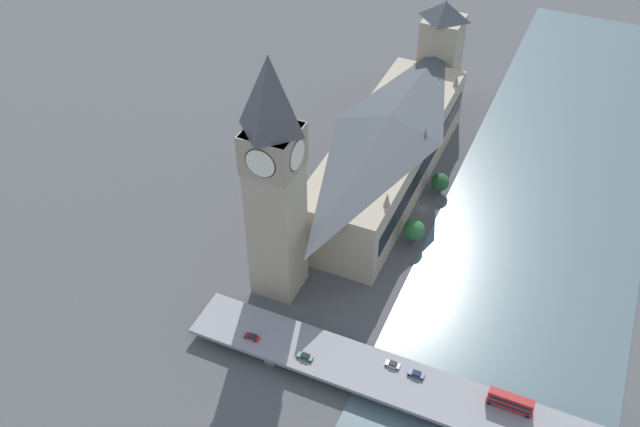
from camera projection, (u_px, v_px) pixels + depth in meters
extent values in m
plane|color=#4C4C4F|center=(423.00, 208.00, 251.87)|extent=(600.00, 600.00, 0.00)
cube|color=#4C6066|center=(536.00, 239.00, 239.60)|extent=(67.70, 360.00, 0.30)
cube|color=tan|center=(387.00, 158.00, 254.95)|extent=(28.22, 101.33, 23.43)
cube|color=black|center=(425.00, 165.00, 249.82)|extent=(0.40, 93.23, 7.03)
pyramid|color=#3D4247|center=(389.00, 123.00, 245.24)|extent=(27.66, 99.31, 6.21)
cone|color=gray|center=(456.00, 80.00, 268.23)|extent=(2.20, 2.20, 5.00)
cone|color=gray|center=(426.00, 133.00, 241.63)|extent=(2.20, 2.20, 5.00)
cone|color=gray|center=(387.00, 199.00, 215.03)|extent=(2.20, 2.20, 5.00)
cube|color=tan|center=(276.00, 214.00, 204.96)|extent=(13.52, 13.52, 58.40)
cube|color=gray|center=(273.00, 149.00, 189.81)|extent=(14.33, 14.33, 12.17)
cylinder|color=black|center=(296.00, 155.00, 187.69)|extent=(0.50, 9.09, 9.09)
cylinder|color=silver|center=(297.00, 155.00, 187.65)|extent=(0.62, 8.42, 8.42)
cylinder|color=black|center=(250.00, 143.00, 191.93)|extent=(0.50, 9.09, 9.09)
cylinder|color=silver|center=(249.00, 143.00, 191.98)|extent=(0.62, 8.42, 8.42)
cylinder|color=black|center=(284.00, 135.00, 194.61)|extent=(9.09, 0.50, 9.09)
cylinder|color=silver|center=(284.00, 135.00, 194.70)|extent=(8.42, 0.62, 8.42)
cylinder|color=black|center=(261.00, 163.00, 185.02)|extent=(9.09, 0.50, 9.09)
cylinder|color=silver|center=(260.00, 163.00, 184.93)|extent=(8.42, 0.62, 8.42)
pyramid|color=#424247|center=(270.00, 94.00, 178.68)|extent=(13.79, 13.79, 21.81)
cube|color=tan|center=(439.00, 61.00, 293.31)|extent=(15.39, 15.39, 37.81)
pyramid|color=#3D4247|center=(445.00, 10.00, 278.65)|extent=(15.39, 15.39, 6.93)
cube|color=slate|center=(480.00, 416.00, 186.07)|extent=(3.00, 13.44, 3.26)
cube|color=slate|center=(280.00, 344.00, 203.97)|extent=(3.00, 13.44, 3.26)
cube|color=gray|center=(482.00, 411.00, 184.61)|extent=(167.39, 15.81, 1.20)
cube|color=red|center=(510.00, 404.00, 183.86)|extent=(11.91, 2.51, 1.95)
cube|color=black|center=(510.00, 403.00, 183.60)|extent=(10.72, 2.57, 0.86)
cube|color=red|center=(511.00, 400.00, 182.46)|extent=(11.67, 2.51, 2.29)
cube|color=black|center=(511.00, 399.00, 182.39)|extent=(10.72, 2.57, 1.10)
cube|color=maroon|center=(512.00, 397.00, 181.66)|extent=(11.55, 2.38, 0.16)
cylinder|color=black|center=(491.00, 396.00, 186.75)|extent=(1.15, 0.28, 1.15)
cylinder|color=black|center=(489.00, 403.00, 185.17)|extent=(1.15, 0.28, 1.15)
cylinder|color=black|center=(529.00, 409.00, 183.71)|extent=(1.15, 0.28, 1.15)
cylinder|color=black|center=(527.00, 416.00, 182.13)|extent=(1.15, 0.28, 1.15)
cube|color=maroon|center=(252.00, 337.00, 201.74)|extent=(4.27, 1.75, 0.56)
cube|color=black|center=(252.00, 336.00, 201.34)|extent=(2.22, 1.57, 0.55)
cylinder|color=black|center=(248.00, 334.00, 202.91)|extent=(0.69, 0.22, 0.69)
cylinder|color=black|center=(245.00, 337.00, 201.82)|extent=(0.69, 0.22, 0.69)
cylinder|color=black|center=(258.00, 337.00, 201.90)|extent=(0.69, 0.22, 0.69)
cylinder|color=black|center=(256.00, 341.00, 200.82)|extent=(0.69, 0.22, 0.69)
cube|color=navy|center=(416.00, 374.00, 191.95)|extent=(4.43, 1.81, 0.72)
cube|color=black|center=(417.00, 373.00, 191.51)|extent=(2.31, 1.63, 0.49)
cylinder|color=black|center=(411.00, 371.00, 193.21)|extent=(0.71, 0.22, 0.71)
cylinder|color=black|center=(409.00, 375.00, 192.08)|extent=(0.71, 0.22, 0.71)
cylinder|color=black|center=(423.00, 375.00, 192.15)|extent=(0.71, 0.22, 0.71)
cylinder|color=black|center=(421.00, 379.00, 191.03)|extent=(0.71, 0.22, 0.71)
cube|color=silver|center=(393.00, 365.00, 194.46)|extent=(4.09, 1.81, 0.59)
cube|color=black|center=(393.00, 364.00, 194.06)|extent=(2.13, 1.63, 0.52)
cylinder|color=black|center=(388.00, 361.00, 195.65)|extent=(0.65, 0.22, 0.65)
cylinder|color=black|center=(386.00, 365.00, 194.52)|extent=(0.65, 0.22, 0.65)
cylinder|color=black|center=(399.00, 365.00, 194.67)|extent=(0.65, 0.22, 0.65)
cylinder|color=black|center=(397.00, 369.00, 193.55)|extent=(0.65, 0.22, 0.65)
cube|color=#2D5638|center=(305.00, 357.00, 196.43)|extent=(4.54, 1.76, 0.64)
cube|color=black|center=(305.00, 356.00, 196.00)|extent=(2.36, 1.58, 0.54)
cylinder|color=black|center=(300.00, 353.00, 197.68)|extent=(0.67, 0.22, 0.67)
cylinder|color=black|center=(298.00, 357.00, 196.59)|extent=(0.67, 0.22, 0.67)
cylinder|color=black|center=(312.00, 357.00, 196.58)|extent=(0.67, 0.22, 0.67)
cylinder|color=black|center=(310.00, 362.00, 195.49)|extent=(0.67, 0.22, 0.67)
cylinder|color=brown|center=(439.00, 190.00, 257.73)|extent=(0.70, 0.70, 2.16)
sphere|color=#235628|center=(440.00, 182.00, 255.20)|extent=(6.51, 6.51, 6.51)
cylinder|color=brown|center=(413.00, 240.00, 237.44)|extent=(0.70, 0.70, 2.85)
sphere|color=#2D6633|center=(414.00, 230.00, 234.50)|extent=(7.20, 7.20, 7.20)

